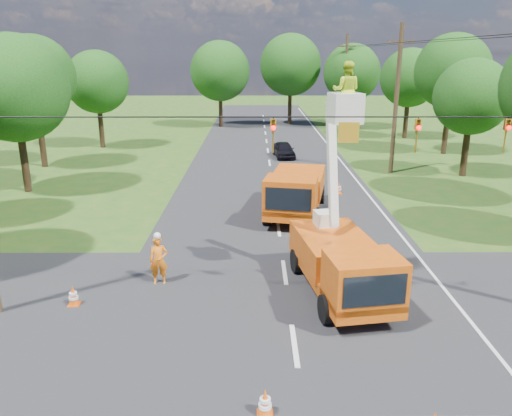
{
  "coord_description": "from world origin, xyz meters",
  "views": [
    {
      "loc": [
        -1.14,
        -12.5,
        8.04
      ],
      "look_at": [
        -1.09,
        5.06,
        2.6
      ],
      "focal_mm": 35.0,
      "sensor_mm": 36.0,
      "label": 1
    }
  ],
  "objects_px": {
    "pole_right_far": "(345,83)",
    "tree_far_b": "(291,65)",
    "bucket_truck": "(342,250)",
    "distant_car": "(284,150)",
    "pole_right_mid": "(396,99)",
    "traffic_cone_2": "(339,247)",
    "ground_worker": "(159,260)",
    "tree_far_a": "(220,71)",
    "tree_left_d": "(14,89)",
    "tree_right_c": "(472,97)",
    "tree_left_f": "(97,82)",
    "traffic_cone_4": "(73,296)",
    "tree_right_d": "(453,71)",
    "tree_far_c": "(352,73)",
    "second_truck": "(296,191)",
    "traffic_cone_0": "(265,403)",
    "tree_left_e": "(34,77)",
    "tree_right_e": "(410,78)",
    "traffic_cone_3": "(311,220)",
    "traffic_cone_6": "(339,188)"
  },
  "relations": [
    {
      "from": "pole_right_far",
      "to": "tree_far_b",
      "type": "height_order",
      "value": "tree_far_b"
    },
    {
      "from": "bucket_truck",
      "to": "distant_car",
      "type": "height_order",
      "value": "bucket_truck"
    },
    {
      "from": "distant_car",
      "to": "pole_right_mid",
      "type": "bearing_deg",
      "value": -42.67
    },
    {
      "from": "traffic_cone_2",
      "to": "pole_right_far",
      "type": "height_order",
      "value": "pole_right_far"
    },
    {
      "from": "ground_worker",
      "to": "tree_far_a",
      "type": "xyz_separation_m",
      "value": [
        -0.39,
        40.89,
        5.27
      ]
    },
    {
      "from": "tree_left_d",
      "to": "tree_right_c",
      "type": "height_order",
      "value": "tree_left_d"
    },
    {
      "from": "pole_right_mid",
      "to": "tree_left_f",
      "type": "height_order",
      "value": "pole_right_mid"
    },
    {
      "from": "traffic_cone_4",
      "to": "tree_left_f",
      "type": "distance_m",
      "value": 30.98
    },
    {
      "from": "tree_right_d",
      "to": "traffic_cone_2",
      "type": "bearing_deg",
      "value": -119.23
    },
    {
      "from": "pole_right_mid",
      "to": "distant_car",
      "type": "bearing_deg",
      "value": 143.86
    },
    {
      "from": "tree_right_d",
      "to": "tree_far_c",
      "type": "distance_m",
      "value": 15.92
    },
    {
      "from": "second_truck",
      "to": "traffic_cone_0",
      "type": "height_order",
      "value": "second_truck"
    },
    {
      "from": "traffic_cone_2",
      "to": "tree_left_d",
      "type": "height_order",
      "value": "tree_left_d"
    },
    {
      "from": "tree_right_d",
      "to": "tree_left_e",
      "type": "bearing_deg",
      "value": -171.01
    },
    {
      "from": "pole_right_mid",
      "to": "tree_right_e",
      "type": "xyz_separation_m",
      "value": [
        5.3,
        15.0,
        0.7
      ]
    },
    {
      "from": "distant_car",
      "to": "traffic_cone_3",
      "type": "xyz_separation_m",
      "value": [
        0.37,
        -17.03,
        -0.27
      ]
    },
    {
      "from": "traffic_cone_2",
      "to": "tree_left_f",
      "type": "height_order",
      "value": "tree_left_f"
    },
    {
      "from": "tree_far_a",
      "to": "traffic_cone_2",
      "type": "bearing_deg",
      "value": -79.05
    },
    {
      "from": "pole_right_far",
      "to": "tree_left_d",
      "type": "xyz_separation_m",
      "value": [
        -23.5,
        -25.0,
        1.02
      ]
    },
    {
      "from": "tree_right_d",
      "to": "distant_car",
      "type": "bearing_deg",
      "value": -172.94
    },
    {
      "from": "distant_car",
      "to": "tree_left_f",
      "type": "height_order",
      "value": "tree_left_f"
    },
    {
      "from": "traffic_cone_0",
      "to": "traffic_cone_3",
      "type": "xyz_separation_m",
      "value": [
        2.5,
        13.17,
        0.0
      ]
    },
    {
      "from": "traffic_cone_0",
      "to": "pole_right_far",
      "type": "distance_m",
      "value": 46.1
    },
    {
      "from": "traffic_cone_6",
      "to": "tree_far_c",
      "type": "relative_size",
      "value": 0.08
    },
    {
      "from": "bucket_truck",
      "to": "second_truck",
      "type": "height_order",
      "value": "bucket_truck"
    },
    {
      "from": "traffic_cone_2",
      "to": "distant_car",
      "type": "bearing_deg",
      "value": 93.27
    },
    {
      "from": "bucket_truck",
      "to": "tree_left_f",
      "type": "relative_size",
      "value": 0.93
    },
    {
      "from": "bucket_truck",
      "to": "tree_right_e",
      "type": "relative_size",
      "value": 0.91
    },
    {
      "from": "pole_right_mid",
      "to": "tree_left_e",
      "type": "relative_size",
      "value": 1.06
    },
    {
      "from": "traffic_cone_6",
      "to": "tree_right_e",
      "type": "bearing_deg",
      "value": 64.46
    },
    {
      "from": "tree_left_e",
      "to": "tree_far_b",
      "type": "relative_size",
      "value": 0.91
    },
    {
      "from": "distant_car",
      "to": "tree_left_f",
      "type": "bearing_deg",
      "value": 157.18
    },
    {
      "from": "traffic_cone_3",
      "to": "tree_right_c",
      "type": "xyz_separation_m",
      "value": [
        11.61,
        10.71,
        4.95
      ]
    },
    {
      "from": "tree_far_b",
      "to": "ground_worker",
      "type": "bearing_deg",
      "value": -100.06
    },
    {
      "from": "pole_right_far",
      "to": "tree_right_e",
      "type": "xyz_separation_m",
      "value": [
        5.3,
        -5.0,
        0.7
      ]
    },
    {
      "from": "bucket_truck",
      "to": "tree_right_c",
      "type": "xyz_separation_m",
      "value": [
        11.36,
        17.77,
        3.64
      ]
    },
    {
      "from": "tree_right_c",
      "to": "bucket_truck",
      "type": "bearing_deg",
      "value": -122.58
    },
    {
      "from": "second_truck",
      "to": "tree_left_f",
      "type": "distance_m",
      "value": 25.67
    },
    {
      "from": "traffic_cone_4",
      "to": "tree_right_c",
      "type": "xyz_separation_m",
      "value": [
        20.37,
        18.55,
        4.95
      ]
    },
    {
      "from": "second_truck",
      "to": "pole_right_mid",
      "type": "height_order",
      "value": "pole_right_mid"
    },
    {
      "from": "traffic_cone_6",
      "to": "tree_right_e",
      "type": "relative_size",
      "value": 0.08
    },
    {
      "from": "pole_right_mid",
      "to": "tree_right_c",
      "type": "bearing_deg",
      "value": -12.01
    },
    {
      "from": "tree_right_d",
      "to": "tree_far_b",
      "type": "xyz_separation_m",
      "value": [
        -11.8,
        18.0,
        0.13
      ]
    },
    {
      "from": "distant_car",
      "to": "traffic_cone_2",
      "type": "height_order",
      "value": "distant_car"
    },
    {
      "from": "traffic_cone_6",
      "to": "pole_right_far",
      "type": "xyz_separation_m",
      "value": [
        4.6,
        25.73,
        4.75
      ]
    },
    {
      "from": "second_truck",
      "to": "tree_far_a",
      "type": "distance_m",
      "value": 33.67
    },
    {
      "from": "second_truck",
      "to": "distant_car",
      "type": "bearing_deg",
      "value": 100.12
    },
    {
      "from": "second_truck",
      "to": "traffic_cone_2",
      "type": "xyz_separation_m",
      "value": [
        1.42,
        -5.4,
        -0.94
      ]
    },
    {
      "from": "tree_left_e",
      "to": "tree_far_a",
      "type": "bearing_deg",
      "value": 60.67
    },
    {
      "from": "traffic_cone_6",
      "to": "tree_right_c",
      "type": "relative_size",
      "value": 0.09
    }
  ]
}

